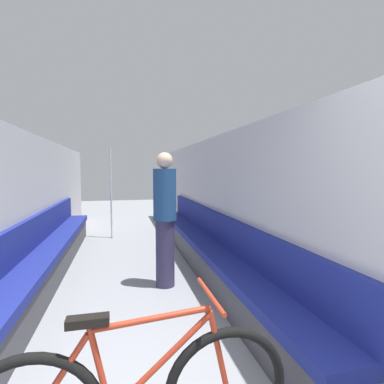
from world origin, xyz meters
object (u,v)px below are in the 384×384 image
(bench_seat_row_right, at_px, (207,251))
(passenger_standing, at_px, (165,218))
(bench_seat_row_left, at_px, (44,261))
(grab_pole_near, at_px, (111,194))

(bench_seat_row_right, distance_m, passenger_standing, 1.01)
(bench_seat_row_right, bearing_deg, bench_seat_row_left, 180.00)
(bench_seat_row_left, distance_m, grab_pole_near, 2.85)
(passenger_standing, bearing_deg, bench_seat_row_left, -141.40)
(bench_seat_row_left, distance_m, bench_seat_row_right, 2.26)
(grab_pole_near, xyz_separation_m, passenger_standing, (0.78, -3.07, -0.08))
(bench_seat_row_right, height_order, grab_pole_near, grab_pole_near)
(bench_seat_row_left, xyz_separation_m, passenger_standing, (1.57, -0.42, 0.60))
(grab_pole_near, height_order, passenger_standing, grab_pole_near)
(bench_seat_row_right, distance_m, grab_pole_near, 3.10)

